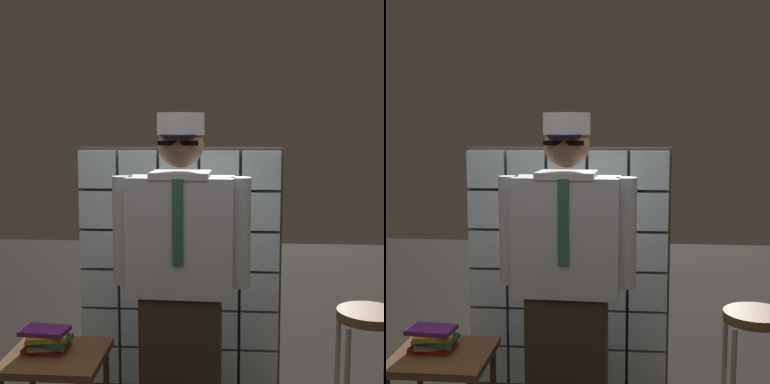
% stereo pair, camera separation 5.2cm
% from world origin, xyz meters
% --- Properties ---
extents(glass_block_wall, '(1.38, 0.10, 1.66)m').
position_xyz_m(glass_block_wall, '(-0.00, 1.23, 0.81)').
color(glass_block_wall, silver).
rests_on(glass_block_wall, ground).
extents(standing_person, '(0.74, 0.31, 1.85)m').
position_xyz_m(standing_person, '(0.09, 0.40, 0.96)').
color(standing_person, '#382D23').
rests_on(standing_person, ground).
extents(bar_stool, '(0.34, 0.34, 0.82)m').
position_xyz_m(bar_stool, '(1.08, 0.40, 0.61)').
color(bar_stool, brown).
rests_on(bar_stool, ground).
extents(side_table, '(0.52, 0.52, 0.56)m').
position_xyz_m(side_table, '(-0.58, 0.33, 0.49)').
color(side_table, brown).
rests_on(side_table, ground).
extents(book_stack, '(0.27, 0.23, 0.13)m').
position_xyz_m(book_stack, '(-0.63, 0.36, 0.63)').
color(book_stack, maroon).
rests_on(book_stack, side_table).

